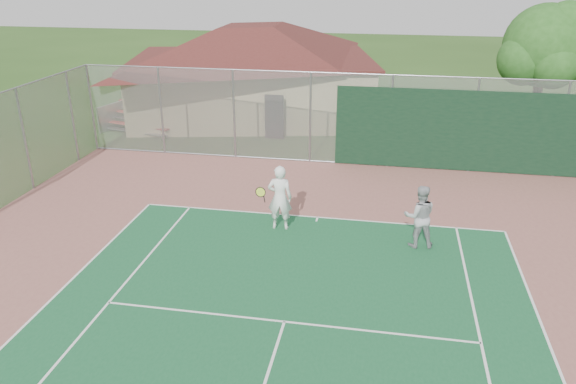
% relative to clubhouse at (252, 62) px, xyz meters
% --- Properties ---
extents(back_fence, '(20.08, 0.11, 3.53)m').
position_rel_clubhouse_xyz_m(back_fence, '(6.96, -6.59, -1.03)').
color(back_fence, gray).
rests_on(back_fence, ground).
extents(side_fence_left, '(0.08, 9.00, 3.50)m').
position_rel_clubhouse_xyz_m(side_fence_left, '(-5.15, -11.07, -0.94)').
color(side_fence_left, gray).
rests_on(side_fence_left, ground).
extents(clubhouse, '(13.75, 10.61, 5.31)m').
position_rel_clubhouse_xyz_m(clubhouse, '(0.00, 0.00, 0.00)').
color(clubhouse, '#CBB781').
rests_on(clubhouse, ground).
extents(bleachers, '(3.61, 2.59, 1.20)m').
position_rel_clubhouse_xyz_m(bleachers, '(-4.36, -3.57, -2.06)').
color(bleachers, maroon).
rests_on(bleachers, ground).
extents(tree, '(4.18, 3.96, 5.83)m').
position_rel_clubhouse_xyz_m(tree, '(13.27, -1.10, 1.14)').
color(tree, '#362013').
rests_on(tree, ground).
extents(player_white_front, '(1.02, 0.60, 1.94)m').
position_rel_clubhouse_xyz_m(player_white_front, '(3.85, -12.62, -1.72)').
color(player_white_front, white).
rests_on(player_white_front, ground).
extents(player_grey_back, '(0.94, 0.78, 1.77)m').
position_rel_clubhouse_xyz_m(player_grey_back, '(7.79, -13.03, -1.81)').
color(player_grey_back, '#A1A3A6').
rests_on(player_grey_back, ground).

